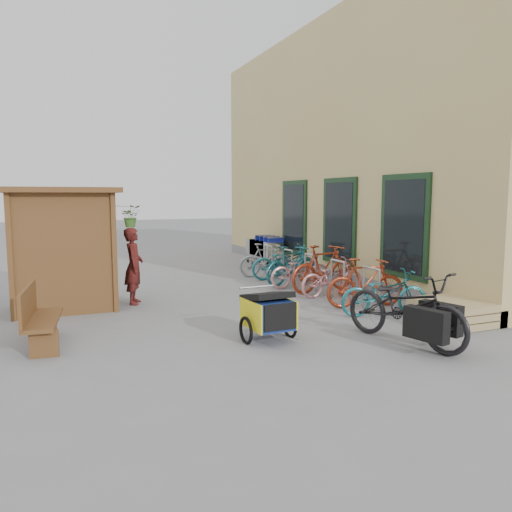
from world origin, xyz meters
name	(u,v)px	position (x,y,z in m)	size (l,w,h in m)	color
ground	(263,322)	(0.00, 0.00, 0.00)	(80.00, 80.00, 0.00)	gray
building	(399,154)	(6.49, 4.50, 3.49)	(6.07, 13.00, 7.00)	#CDBA76
kiosk	(58,231)	(-3.28, 2.47, 1.55)	(2.49, 1.65, 2.40)	brown
bike_rack	(310,268)	(2.30, 2.40, 0.52)	(0.05, 5.35, 0.86)	#A5A8AD
pallet_stack	(452,312)	(3.00, -1.40, 0.21)	(1.00, 1.20, 0.40)	tan
bench	(37,316)	(-3.67, -0.01, 0.47)	(0.60, 1.49, 0.92)	brown
shopping_carts	(264,248)	(3.00, 6.70, 0.58)	(0.55, 1.86, 0.99)	silver
child_trailer	(268,312)	(-0.38, -1.05, 0.45)	(0.84, 1.40, 0.82)	#1B3B95
cargo_bike	(406,308)	(1.45, -2.05, 0.56)	(1.24, 2.28, 1.14)	black
person_kiosk	(134,266)	(-1.84, 2.48, 0.79)	(0.58, 0.38, 1.59)	maroon
bike_0	(384,293)	(2.27, -0.46, 0.44)	(0.58, 1.67, 0.88)	#1C6873
bike_1	(366,283)	(2.39, 0.30, 0.50)	(0.47, 1.67, 1.01)	#9C361C
bike_2	(332,277)	(2.37, 1.53, 0.43)	(0.57, 1.63, 0.86)	#D5898E
bike_3	(324,269)	(2.43, 2.00, 0.56)	(0.53, 1.86, 1.12)	#9C361C
bike_4	(300,270)	(2.23, 2.78, 0.43)	(0.57, 1.64, 0.86)	#D5898E
bike_5	(292,265)	(2.20, 3.17, 0.50)	(0.47, 1.65, 0.99)	#1C6873
bike_6	(284,262)	(2.39, 3.98, 0.47)	(0.63, 1.80, 0.94)	#1C6873
bike_7	(266,260)	(2.14, 4.59, 0.47)	(0.44, 1.56, 0.94)	#99999D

